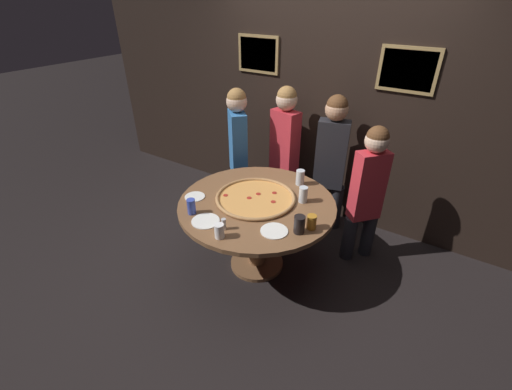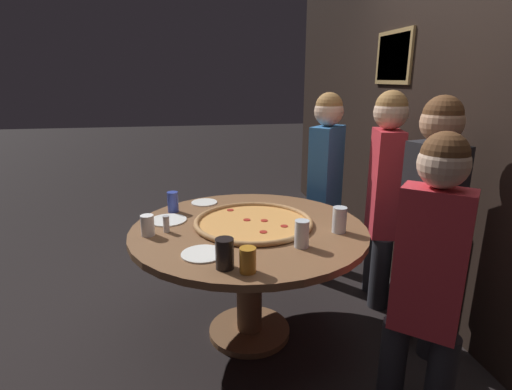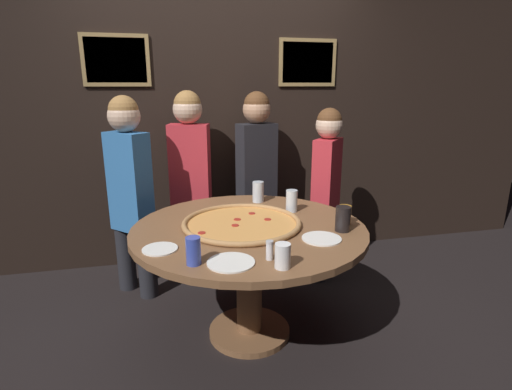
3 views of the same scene
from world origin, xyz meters
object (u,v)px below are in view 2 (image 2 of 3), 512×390
Objects in this scene: drink_cup_far_right at (339,220)px; diner_side_right at (430,213)px; drink_cup_far_left at (248,260)px; drink_cup_by_shaker at (173,202)px; white_plate_right_side at (203,254)px; giant_pizza at (253,222)px; diner_side_left at (430,269)px; drink_cup_centre_back at (148,225)px; condiment_shaker at (166,224)px; drink_cup_near_right at (302,234)px; white_plate_beside_cup at (168,220)px; drink_cup_near_left at (225,254)px; dining_table at (249,250)px; diner_far_right at (326,176)px; white_plate_far_back at (204,202)px; diner_centre_back at (384,187)px.

diner_side_right is at bearing 78.11° from drink_cup_far_right.
diner_side_right is at bearing 105.06° from drink_cup_far_left.
drink_cup_by_shaker is 0.73m from white_plate_right_side.
giant_pizza is at bearing 56.07° from drink_cup_by_shaker.
drink_cup_centre_back is at bearing 10.67° from diner_side_left.
diner_side_right is (0.64, 1.45, 0.05)m from drink_cup_by_shaker.
drink_cup_centre_back is 0.11m from condiment_shaker.
white_plate_beside_cup is (-0.53, -0.71, -0.07)m from drink_cup_near_right.
drink_cup_near_left is 0.77m from white_plate_beside_cup.
dining_table is 0.60m from drink_cup_near_left.
condiment_shaker is 1.42m from diner_far_right.
drink_cup_near_left is at bearing 38.94° from drink_cup_centre_back.
drink_cup_far_left is 0.52× the size of white_plate_beside_cup.
drink_cup_by_shaker is 0.27m from white_plate_far_back.
giant_pizza is at bearing 56.12° from diner_side_right.
white_plate_beside_cup and white_plate_right_side have the same top height.
drink_cup_near_left is 0.80× the size of white_plate_far_back.
condiment_shaker is 0.06× the size of diner_centre_back.
drink_cup_centre_back is at bearing 164.93° from diner_far_right.
condiment_shaker is at bearing -151.37° from white_plate_right_side.
diner_side_right reaches higher than condiment_shaker.
white_plate_right_side is 1.07m from diner_side_left.
drink_cup_centre_back reaches higher than condiment_shaker.
giant_pizza is 3.31× the size of white_plate_right_side.
drink_cup_far_left is 0.09× the size of diner_side_left.
drink_cup_far_left is 1.00× the size of drink_cup_centre_back.
diner_side_right is (0.80, 1.24, 0.11)m from white_plate_far_back.
diner_side_left is (0.44, 0.46, -0.02)m from drink_cup_near_right.
drink_cup_by_shaker is 0.91× the size of drink_cup_far_right.
drink_cup_centre_back is 0.08× the size of diner_side_right.
dining_table is 9.43× the size of drink_cup_far_right.
condiment_shaker is at bearing -24.93° from white_plate_far_back.
white_plate_far_back is 0.84× the size of white_plate_right_side.
drink_cup_by_shaker is 1.24m from diner_far_right.
diner_side_right is (0.24, 1.58, 0.06)m from drink_cup_centre_back.
dining_table is 0.54m from white_plate_beside_cup.
drink_cup_far_right reaches higher than white_plate_right_side.
drink_cup_centre_back is at bearing -141.06° from drink_cup_near_left.
giant_pizza is 0.48× the size of diner_centre_back.
diner_side_right is 0.99× the size of diner_centre_back.
drink_cup_far_right is 0.94m from diner_far_right.
drink_cup_by_shaker reaches higher than condiment_shaker.
drink_cup_far_left is 0.08× the size of diner_far_right.
diner_centre_back is (0.09, 1.45, 0.06)m from drink_cup_by_shaker.
drink_cup_near_left is at bearing -120.29° from drink_cup_far_left.
drink_cup_far_right is at bearing 121.42° from drink_cup_near_right.
giant_pizza is at bearing 157.53° from drink_cup_near_left.
drink_cup_far_left is at bearing -54.22° from drink_cup_near_right.
giant_pizza is at bearing 139.94° from white_plate_right_side.
condiment_shaker is (-0.18, -0.98, -0.03)m from drink_cup_far_right.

